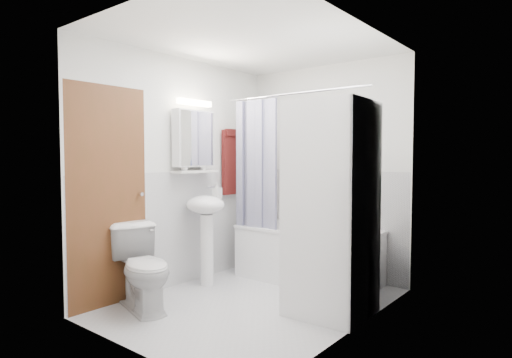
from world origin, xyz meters
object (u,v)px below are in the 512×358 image
Objects in this scene: toilet at (143,269)px; washer_dryer at (331,208)px; bathtub at (308,252)px; sink at (206,219)px.

washer_dryer is at bearing -37.72° from toilet.
sink is at bearing -133.67° from bathtub.
bathtub is 1.17m from sink.
sink is 1.39× the size of toilet.
bathtub is 1.46× the size of sink.
toilet is (0.10, -0.87, -0.34)m from sink.
sink reaches higher than bathtub.
bathtub is at bearing 130.66° from washer_dryer.
bathtub is 0.83× the size of washer_dryer.
toilet reaches higher than bathtub.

